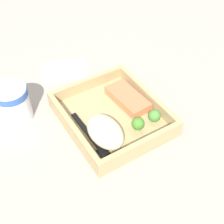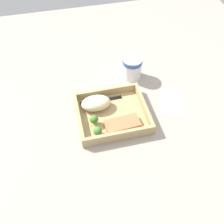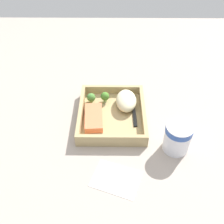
# 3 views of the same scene
# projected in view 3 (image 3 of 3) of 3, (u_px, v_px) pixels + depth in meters

# --- Properties ---
(ground_plane) EXTENTS (1.60, 1.60, 0.02)m
(ground_plane) POSITION_uv_depth(u_px,v_px,m) (112.00, 120.00, 0.89)
(ground_plane) COLOR #A19388
(takeout_tray) EXTENTS (0.25, 0.22, 0.01)m
(takeout_tray) POSITION_uv_depth(u_px,v_px,m) (112.00, 117.00, 0.88)
(takeout_tray) COLOR tan
(takeout_tray) RESTS_ON ground_plane
(tray_rim) EXTENTS (0.25, 0.22, 0.03)m
(tray_rim) POSITION_uv_depth(u_px,v_px,m) (112.00, 112.00, 0.87)
(tray_rim) COLOR tan
(tray_rim) RESTS_ON takeout_tray
(salmon_fillet) EXTENTS (0.12, 0.06, 0.02)m
(salmon_fillet) POSITION_uv_depth(u_px,v_px,m) (94.00, 118.00, 0.86)
(salmon_fillet) COLOR #E77248
(salmon_fillet) RESTS_ON takeout_tray
(mashed_potatoes) EXTENTS (0.11, 0.07, 0.05)m
(mashed_potatoes) POSITION_uv_depth(u_px,v_px,m) (126.00, 101.00, 0.90)
(mashed_potatoes) COLOR beige
(mashed_potatoes) RESTS_ON takeout_tray
(broccoli_floret_1) EXTENTS (0.03, 0.03, 0.04)m
(broccoli_floret_1) POSITION_uv_depth(u_px,v_px,m) (105.00, 97.00, 0.91)
(broccoli_floret_1) COLOR #81AA64
(broccoli_floret_1) RESTS_ON takeout_tray
(broccoli_floret_2) EXTENTS (0.03, 0.03, 0.04)m
(broccoli_floret_2) POSITION_uv_depth(u_px,v_px,m) (91.00, 98.00, 0.91)
(broccoli_floret_2) COLOR #799C5D
(broccoli_floret_2) RESTS_ON takeout_tray
(fork) EXTENTS (0.16, 0.02, 0.00)m
(fork) POSITION_uv_depth(u_px,v_px,m) (134.00, 108.00, 0.90)
(fork) COLOR black
(fork) RESTS_ON takeout_tray
(paper_cup) EXTENTS (0.08, 0.08, 0.09)m
(paper_cup) POSITION_uv_depth(u_px,v_px,m) (178.00, 136.00, 0.76)
(paper_cup) COLOR white
(paper_cup) RESTS_ON ground_plane
(receipt_slip) EXTENTS (0.13, 0.15, 0.00)m
(receipt_slip) POSITION_uv_depth(u_px,v_px,m) (116.00, 179.00, 0.71)
(receipt_slip) COLOR white
(receipt_slip) RESTS_ON ground_plane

